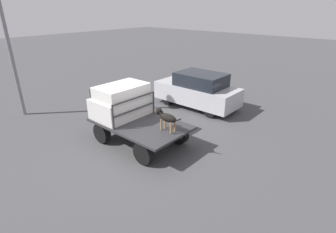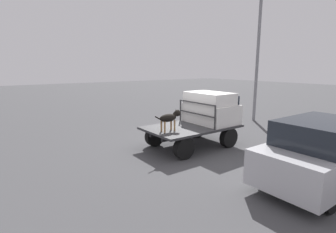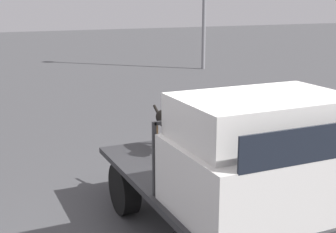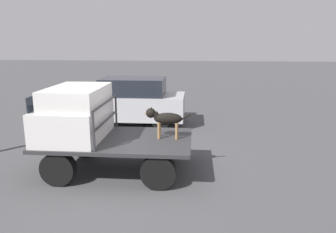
{
  "view_description": "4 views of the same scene",
  "coord_description": "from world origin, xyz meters",
  "px_view_note": "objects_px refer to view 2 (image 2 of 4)",
  "views": [
    {
      "loc": [
        -6.27,
        5.72,
        4.61
      ],
      "look_at": [
        -1.19,
        -0.15,
        1.31
      ],
      "focal_mm": 28.0,
      "sensor_mm": 36.0,
      "label": 1
    },
    {
      "loc": [
        -6.29,
        -7.19,
        3.0
      ],
      "look_at": [
        -1.19,
        -0.15,
        1.31
      ],
      "focal_mm": 28.0,
      "sensor_mm": 36.0,
      "label": 2
    },
    {
      "loc": [
        4.79,
        -2.86,
        2.98
      ],
      "look_at": [
        -1.19,
        -0.15,
        1.31
      ],
      "focal_mm": 50.0,
      "sensor_mm": 36.0,
      "label": 3
    },
    {
      "loc": [
        -1.81,
        7.18,
        3.06
      ],
      "look_at": [
        -1.19,
        -0.15,
        1.31
      ],
      "focal_mm": 35.0,
      "sensor_mm": 36.0,
      "label": 4
    }
  ],
  "objects_px": {
    "dog": "(170,117)",
    "parked_sedan": "(323,153)",
    "flatbed_truck": "(191,132)",
    "light_pole_near": "(259,27)"
  },
  "relations": [
    {
      "from": "dog",
      "to": "light_pole_near",
      "type": "distance_m",
      "value": 8.21
    },
    {
      "from": "dog",
      "to": "light_pole_near",
      "type": "relative_size",
      "value": 0.15
    },
    {
      "from": "light_pole_near",
      "to": "flatbed_truck",
      "type": "bearing_deg",
      "value": -164.91
    },
    {
      "from": "parked_sedan",
      "to": "light_pole_near",
      "type": "xyz_separation_m",
      "value": [
        5.44,
        6.0,
        4.14
      ]
    },
    {
      "from": "dog",
      "to": "parked_sedan",
      "type": "distance_m",
      "value": 4.57
    },
    {
      "from": "flatbed_truck",
      "to": "parked_sedan",
      "type": "height_order",
      "value": "parked_sedan"
    },
    {
      "from": "flatbed_truck",
      "to": "light_pole_near",
      "type": "relative_size",
      "value": 0.49
    },
    {
      "from": "flatbed_truck",
      "to": "light_pole_near",
      "type": "distance_m",
      "value": 7.63
    },
    {
      "from": "flatbed_truck",
      "to": "dog",
      "type": "height_order",
      "value": "dog"
    },
    {
      "from": "flatbed_truck",
      "to": "dog",
      "type": "xyz_separation_m",
      "value": [
        -1.1,
        -0.15,
        0.69
      ]
    }
  ]
}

